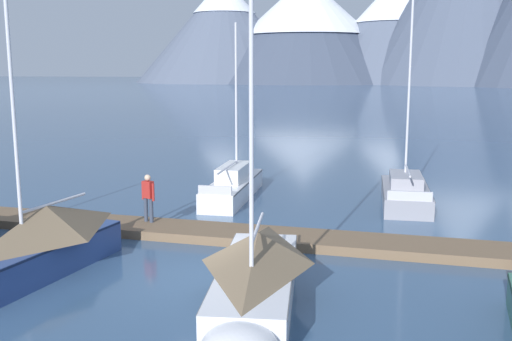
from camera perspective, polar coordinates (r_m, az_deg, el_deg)
ground_plane at (r=16.04m, az=-5.02°, el=-10.70°), size 700.00×700.00×0.00m
mountain_west_summit at (r=242.96m, az=-3.09°, el=13.56°), size 70.86×70.86×41.15m
mountain_central_massif at (r=241.25m, az=4.89°, el=13.82°), size 88.99×88.99×41.47m
mountain_shoulder_ridge at (r=239.45m, az=13.47°, el=13.41°), size 71.10×71.10×40.68m
dock at (r=19.63m, az=-1.35°, el=-6.32°), size 20.72×2.49×0.30m
sailboat_second_berth at (r=17.25m, az=-20.95°, el=-6.78°), size 2.73×6.66×8.37m
sailboat_mid_dock_port at (r=25.99m, az=-2.08°, el=-1.32°), size 1.75×7.07×7.57m
sailboat_mid_dock_starboard at (r=14.07m, az=-0.07°, el=-10.17°), size 2.60×7.00×8.74m
sailboat_far_berth at (r=25.80m, az=14.25°, el=-1.83°), size 2.08×6.82×9.25m
person_on_dock at (r=20.84m, az=-10.44°, el=-2.36°), size 0.55×0.34×1.69m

